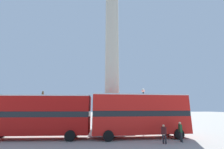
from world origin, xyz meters
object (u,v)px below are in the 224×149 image
at_px(bus_a, 140,113).
at_px(pedestrian_by_plinth, 180,130).
at_px(monument_column, 112,67).
at_px(street_lamp, 144,105).
at_px(pedestrian_near_lamp, 164,133).
at_px(equestrian_statue, 40,118).
at_px(bus_b, 36,114).

relative_size(bus_a, pedestrian_by_plinth, 5.71).
distance_m(monument_column, bus_a, 8.34).
relative_size(street_lamp, pedestrian_near_lamp, 3.45).
relative_size(equestrian_statue, pedestrian_near_lamp, 3.60).
bearing_deg(pedestrian_by_plinth, bus_a, 63.57).
relative_size(bus_b, equestrian_statue, 1.93).
bearing_deg(pedestrian_by_plinth, pedestrian_near_lamp, 114.62).
relative_size(monument_column, pedestrian_near_lamp, 15.06).
distance_m(equestrian_statue, street_lamp, 16.41).
relative_size(bus_a, bus_b, 0.91).
bearing_deg(monument_column, equestrian_statue, 153.87).
height_order(bus_a, pedestrian_near_lamp, bus_a).
relative_size(pedestrian_near_lamp, pedestrian_by_plinth, 0.91).
distance_m(street_lamp, pedestrian_near_lamp, 6.22).
height_order(bus_b, pedestrian_near_lamp, bus_b).
relative_size(monument_column, bus_a, 2.39).
relative_size(bus_a, pedestrian_near_lamp, 6.30).
relative_size(bus_b, street_lamp, 2.01).
height_order(bus_a, pedestrian_by_plinth, bus_a).
distance_m(monument_column, equestrian_statue, 14.04).
bearing_deg(equestrian_statue, monument_column, -34.73).
height_order(equestrian_statue, pedestrian_by_plinth, equestrian_statue).
xyz_separation_m(equestrian_statue, pedestrian_by_plinth, (16.12, -12.52, -0.51)).
bearing_deg(street_lamp, pedestrian_near_lamp, -93.38).
distance_m(street_lamp, pedestrian_by_plinth, 5.97).
xyz_separation_m(street_lamp, pedestrian_near_lamp, (-0.34, -5.68, -2.51)).
distance_m(bus_a, pedestrian_by_plinth, 4.13).
height_order(pedestrian_near_lamp, pedestrian_by_plinth, pedestrian_by_plinth).
distance_m(bus_a, pedestrian_near_lamp, 3.44).
height_order(bus_b, pedestrian_by_plinth, bus_b).
height_order(bus_b, equestrian_statue, equestrian_statue).
bearing_deg(bus_b, equestrian_statue, 109.21).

